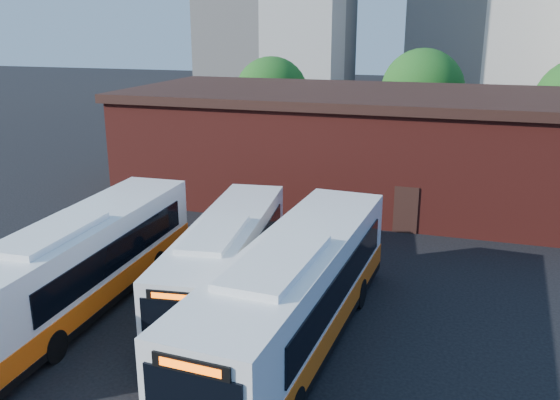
% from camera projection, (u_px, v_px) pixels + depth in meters
% --- Properties ---
extents(ground, '(220.00, 220.00, 0.00)m').
position_uv_depth(ground, '(255.00, 371.00, 18.04)').
color(ground, black).
extents(bus_west, '(3.15, 13.24, 3.58)m').
position_uv_depth(bus_west, '(81.00, 266.00, 21.66)').
color(bus_west, white).
rests_on(bus_west, ground).
extents(bus_midwest, '(3.79, 11.85, 3.18)m').
position_uv_depth(bus_midwest, '(226.00, 262.00, 22.52)').
color(bus_midwest, white).
rests_on(bus_midwest, ground).
extents(bus_mideast, '(3.66, 13.93, 3.76)m').
position_uv_depth(bus_mideast, '(295.00, 299.00, 18.89)').
color(bus_mideast, white).
rests_on(bus_mideast, ground).
extents(depot_building, '(28.60, 12.60, 6.40)m').
position_uv_depth(depot_building, '(367.00, 144.00, 35.39)').
color(depot_building, maroon).
rests_on(depot_building, ground).
extents(tree_west, '(6.00, 6.00, 7.65)m').
position_uv_depth(tree_west, '(271.00, 93.00, 48.84)').
color(tree_west, '#382314').
rests_on(tree_west, ground).
extents(tree_mid, '(6.56, 6.56, 8.36)m').
position_uv_depth(tree_mid, '(422.00, 90.00, 47.10)').
color(tree_mid, '#382314').
rests_on(tree_mid, ground).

